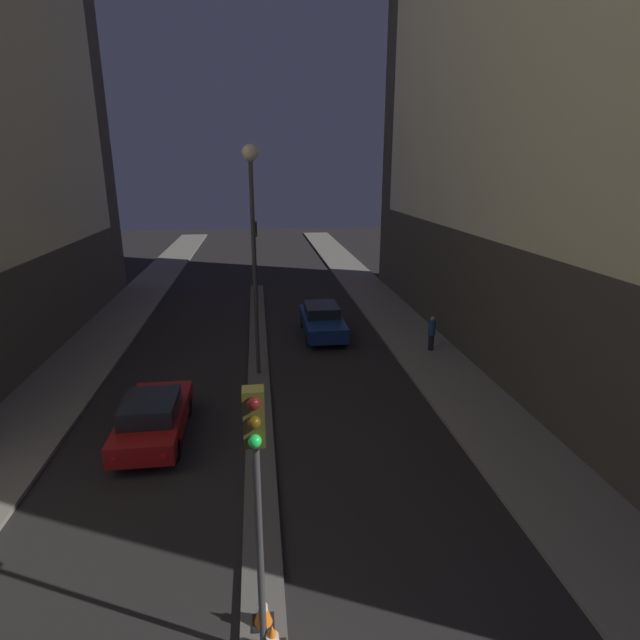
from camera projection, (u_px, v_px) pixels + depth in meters
median_strip at (258, 365)px, 21.20m from camera, size 0.85×29.66×0.13m
traffic_light_near at (256, 470)px, 7.54m from camera, size 0.32×0.42×4.94m
traffic_light_mid at (255, 244)px, 29.90m from camera, size 0.32×0.42×4.94m
street_lamp at (252, 214)px, 18.40m from camera, size 0.60×0.60×8.79m
traffic_cone_near at (272, 639)px, 8.48m from camera, size 0.48×0.48×0.60m
traffic_cone_far at (263, 610)px, 9.03m from camera, size 0.40×0.40×0.63m
car_left_lane at (153, 417)px, 15.36m from camera, size 1.86×4.38×1.48m
car_right_lane at (322, 320)px, 25.02m from camera, size 1.90×4.74×1.52m
pedestrian_on_right_sidewalk at (432, 332)px, 22.58m from camera, size 0.33×0.33×1.59m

